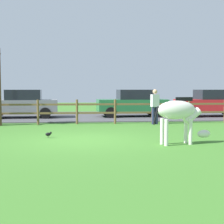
# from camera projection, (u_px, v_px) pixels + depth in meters

# --- Properties ---
(ground_plane) EXTENTS (60.00, 60.00, 0.00)m
(ground_plane) POSITION_uv_depth(u_px,v_px,m) (81.00, 140.00, 11.01)
(ground_plane) COLOR #3D7528
(parking_asphalt) EXTENTS (28.00, 7.40, 0.05)m
(parking_asphalt) POSITION_uv_depth(u_px,v_px,m) (80.00, 116.00, 20.25)
(parking_asphalt) COLOR #47474C
(parking_asphalt) RESTS_ON ground_plane
(paddock_fence) EXTENTS (21.77, 0.11, 1.16)m
(paddock_fence) POSITION_uv_depth(u_px,v_px,m) (77.00, 110.00, 15.92)
(paddock_fence) COLOR brown
(paddock_fence) RESTS_ON ground_plane
(zebra) EXTENTS (1.91, 0.73, 1.41)m
(zebra) POSITION_uv_depth(u_px,v_px,m) (179.00, 113.00, 10.09)
(zebra) COLOR white
(zebra) RESTS_ON ground_plane
(crow_on_grass) EXTENTS (0.22, 0.10, 0.20)m
(crow_on_grass) POSITION_uv_depth(u_px,v_px,m) (48.00, 134.00, 11.48)
(crow_on_grass) COLOR black
(crow_on_grass) RESTS_ON ground_plane
(parked_car_grey) EXTENTS (4.09, 2.06, 1.56)m
(parked_car_grey) POSITION_uv_depth(u_px,v_px,m) (22.00, 103.00, 18.90)
(parked_car_grey) COLOR slate
(parked_car_grey) RESTS_ON parking_asphalt
(parked_car_red) EXTENTS (4.03, 1.95, 1.56)m
(parked_car_red) POSITION_uv_depth(u_px,v_px,m) (211.00, 103.00, 19.85)
(parked_car_red) COLOR red
(parked_car_red) RESTS_ON parking_asphalt
(parked_car_green) EXTENTS (4.07, 2.03, 1.56)m
(parked_car_green) POSITION_uv_depth(u_px,v_px,m) (132.00, 103.00, 19.72)
(parked_car_green) COLOR #236B38
(parked_car_green) RESTS_ON parking_asphalt
(visitor_near_fence) EXTENTS (0.41, 0.31, 1.64)m
(visitor_near_fence) POSITION_uv_depth(u_px,v_px,m) (155.00, 105.00, 15.83)
(visitor_near_fence) COLOR #232847
(visitor_near_fence) RESTS_ON ground_plane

